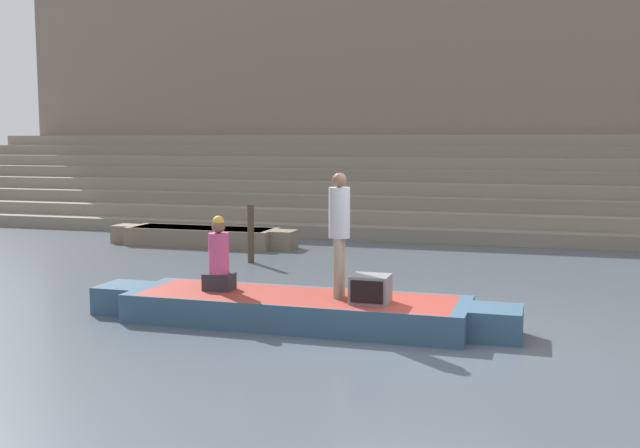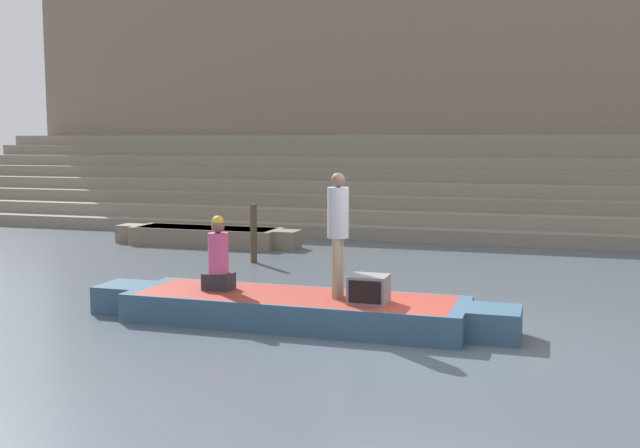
% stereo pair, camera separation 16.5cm
% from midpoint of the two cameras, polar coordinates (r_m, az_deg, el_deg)
% --- Properties ---
extents(ground_plane, '(120.00, 120.00, 0.00)m').
position_cam_midpoint_polar(ground_plane, '(10.17, 8.45, -8.62)').
color(ground_plane, '#4C5660').
extents(ghat_steps, '(36.00, 5.63, 2.79)m').
position_cam_midpoint_polar(ghat_steps, '(22.59, 13.61, 2.08)').
color(ghat_steps, gray).
rests_on(ghat_steps, ground).
extents(back_wall, '(34.20, 1.28, 8.45)m').
position_cam_midpoint_polar(back_wall, '(25.16, 14.21, 9.80)').
color(back_wall, '#7F6B5B').
rests_on(back_wall, ground).
extents(rowboat_main, '(6.30, 1.55, 0.41)m').
position_cam_midpoint_polar(rowboat_main, '(10.82, -1.48, -6.43)').
color(rowboat_main, '#33516B').
rests_on(rowboat_main, ground).
extents(person_standing, '(0.30, 0.30, 1.76)m').
position_cam_midpoint_polar(person_standing, '(10.47, 1.83, -0.08)').
color(person_standing, gray).
rests_on(person_standing, rowboat_main).
extents(person_rowing, '(0.42, 0.33, 1.11)m').
position_cam_midpoint_polar(person_rowing, '(11.18, -7.33, -2.65)').
color(person_rowing, '#28282D').
rests_on(person_rowing, rowboat_main).
extents(tv_set, '(0.53, 0.45, 0.39)m').
position_cam_midpoint_polar(tv_set, '(10.26, 4.19, -4.97)').
color(tv_set, slate).
rests_on(tv_set, rowboat_main).
extents(moored_boat_shore, '(4.86, 1.13, 0.45)m').
position_cam_midpoint_polar(moored_boat_shore, '(18.93, -8.41, -0.89)').
color(moored_boat_shore, '#756651').
rests_on(moored_boat_shore, ground).
extents(mooring_post, '(0.14, 0.14, 1.26)m').
position_cam_midpoint_polar(mooring_post, '(16.11, -4.79, -0.72)').
color(mooring_post, '#473828').
rests_on(mooring_post, ground).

